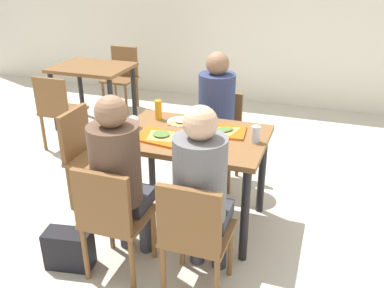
{
  "coord_description": "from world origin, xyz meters",
  "views": [
    {
      "loc": [
        0.93,
        -2.7,
        2.0
      ],
      "look_at": [
        0.0,
        0.0,
        0.69
      ],
      "focal_mm": 39.14,
      "sensor_mm": 36.0,
      "label": 1
    }
  ],
  "objects_px": {
    "chair_near_left": "(111,215)",
    "chair_far_side": "(219,131)",
    "condiment_bottle": "(158,110)",
    "main_table": "(192,148)",
    "handbag": "(69,249)",
    "person_far_side": "(215,111)",
    "pizza_slice_b": "(224,130)",
    "background_table": "(93,77)",
    "paper_plate_center": "(181,122)",
    "plastic_cup_a": "(202,113)",
    "tray_red_far": "(221,131)",
    "tray_red_near": "(161,137)",
    "plastic_cup_b": "(180,147)",
    "background_chair_far": "(122,73)",
    "chair_near_right": "(194,232)",
    "paper_plate_near_edge": "(205,149)",
    "soda_can": "(256,134)",
    "person_in_red": "(119,171)",
    "person_in_brown_jacket": "(202,185)",
    "foil_bundle": "(133,122)",
    "pizza_slice_a": "(161,135)",
    "chair_left_end": "(86,151)",
    "pizza_slice_c": "(183,121)",
    "background_chair_near": "(58,108)"
  },
  "relations": [
    {
      "from": "person_far_side",
      "to": "condiment_bottle",
      "type": "bearing_deg",
      "value": -130.7
    },
    {
      "from": "person_in_brown_jacket",
      "to": "background_chair_far",
      "type": "relative_size",
      "value": 1.49
    },
    {
      "from": "paper_plate_near_edge",
      "to": "soda_can",
      "type": "bearing_deg",
      "value": 37.28
    },
    {
      "from": "chair_left_end",
      "to": "condiment_bottle",
      "type": "bearing_deg",
      "value": 20.18
    },
    {
      "from": "person_in_red",
      "to": "background_chair_far",
      "type": "relative_size",
      "value": 1.49
    },
    {
      "from": "pizza_slice_c",
      "to": "person_far_side",
      "type": "bearing_deg",
      "value": 71.75
    },
    {
      "from": "chair_near_right",
      "to": "person_in_brown_jacket",
      "type": "height_order",
      "value": "person_in_brown_jacket"
    },
    {
      "from": "condiment_bottle",
      "to": "handbag",
      "type": "bearing_deg",
      "value": -104.97
    },
    {
      "from": "plastic_cup_a",
      "to": "soda_can",
      "type": "distance_m",
      "value": 0.59
    },
    {
      "from": "person_far_side",
      "to": "foil_bundle",
      "type": "bearing_deg",
      "value": -125.9
    },
    {
      "from": "chair_far_side",
      "to": "foil_bundle",
      "type": "relative_size",
      "value": 8.38
    },
    {
      "from": "tray_red_far",
      "to": "paper_plate_center",
      "type": "xyz_separation_m",
      "value": [
        -0.36,
        0.1,
        -0.0
      ]
    },
    {
      "from": "pizza_slice_b",
      "to": "background_chair_far",
      "type": "distance_m",
      "value": 3.01
    },
    {
      "from": "chair_left_end",
      "to": "plastic_cup_b",
      "type": "bearing_deg",
      "value": -18.78
    },
    {
      "from": "paper_plate_center",
      "to": "soda_can",
      "type": "height_order",
      "value": "soda_can"
    },
    {
      "from": "pizza_slice_c",
      "to": "condiment_bottle",
      "type": "xyz_separation_m",
      "value": [
        -0.22,
        0.02,
        0.06
      ]
    },
    {
      "from": "chair_far_side",
      "to": "plastic_cup_a",
      "type": "relative_size",
      "value": 8.38
    },
    {
      "from": "background_chair_near",
      "to": "soda_can",
      "type": "bearing_deg",
      "value": -19.78
    },
    {
      "from": "pizza_slice_a",
      "to": "foil_bundle",
      "type": "bearing_deg",
      "value": 158.72
    },
    {
      "from": "tray_red_far",
      "to": "foil_bundle",
      "type": "height_order",
      "value": "foil_bundle"
    },
    {
      "from": "person_in_red",
      "to": "plastic_cup_b",
      "type": "xyz_separation_m",
      "value": [
        0.3,
        0.3,
        0.08
      ]
    },
    {
      "from": "tray_red_far",
      "to": "plastic_cup_a",
      "type": "height_order",
      "value": "plastic_cup_a"
    },
    {
      "from": "background_chair_far",
      "to": "background_table",
      "type": "bearing_deg",
      "value": -90.0
    },
    {
      "from": "main_table",
      "to": "foil_bundle",
      "type": "relative_size",
      "value": 11.06
    },
    {
      "from": "paper_plate_center",
      "to": "handbag",
      "type": "height_order",
      "value": "paper_plate_center"
    },
    {
      "from": "condiment_bottle",
      "to": "foil_bundle",
      "type": "bearing_deg",
      "value": -115.53
    },
    {
      "from": "tray_red_far",
      "to": "plastic_cup_b",
      "type": "relative_size",
      "value": 3.6
    },
    {
      "from": "main_table",
      "to": "handbag",
      "type": "xyz_separation_m",
      "value": [
        -0.63,
        -0.79,
        -0.52
      ]
    },
    {
      "from": "background_chair_near",
      "to": "chair_near_right",
      "type": "bearing_deg",
      "value": -37.68
    },
    {
      "from": "chair_near_left",
      "to": "chair_far_side",
      "type": "bearing_deg",
      "value": 79.82
    },
    {
      "from": "person_in_red",
      "to": "paper_plate_near_edge",
      "type": "bearing_deg",
      "value": 43.36
    },
    {
      "from": "person_far_side",
      "to": "soda_can",
      "type": "distance_m",
      "value": 0.78
    },
    {
      "from": "person_far_side",
      "to": "tray_red_far",
      "type": "relative_size",
      "value": 3.47
    },
    {
      "from": "tray_red_near",
      "to": "plastic_cup_b",
      "type": "bearing_deg",
      "value": -41.1
    },
    {
      "from": "chair_near_right",
      "to": "pizza_slice_a",
      "type": "relative_size",
      "value": 3.23
    },
    {
      "from": "soda_can",
      "to": "paper_plate_center",
      "type": "bearing_deg",
      "value": 163.12
    },
    {
      "from": "chair_near_right",
      "to": "paper_plate_near_edge",
      "type": "distance_m",
      "value": 0.64
    },
    {
      "from": "background_table",
      "to": "paper_plate_center",
      "type": "bearing_deg",
      "value": -39.66
    },
    {
      "from": "person_in_brown_jacket",
      "to": "handbag",
      "type": "distance_m",
      "value": 1.09
    },
    {
      "from": "background_chair_near",
      "to": "foil_bundle",
      "type": "bearing_deg",
      "value": -32.69
    },
    {
      "from": "chair_near_right",
      "to": "pizza_slice_a",
      "type": "xyz_separation_m",
      "value": [
        -0.47,
        0.64,
        0.3
      ]
    },
    {
      "from": "chair_near_right",
      "to": "pizza_slice_a",
      "type": "distance_m",
      "value": 0.85
    },
    {
      "from": "chair_near_left",
      "to": "condiment_bottle",
      "type": "height_order",
      "value": "condiment_bottle"
    },
    {
      "from": "person_far_side",
      "to": "pizza_slice_b",
      "type": "xyz_separation_m",
      "value": [
        0.22,
        -0.53,
        0.06
      ]
    },
    {
      "from": "person_in_brown_jacket",
      "to": "plastic_cup_a",
      "type": "relative_size",
      "value": 12.48
    },
    {
      "from": "chair_near_left",
      "to": "pizza_slice_b",
      "type": "distance_m",
      "value": 1.05
    },
    {
      "from": "main_table",
      "to": "person_far_side",
      "type": "xyz_separation_m",
      "value": [
        -0.0,
        0.63,
        0.08
      ]
    },
    {
      "from": "chair_left_end",
      "to": "tray_red_near",
      "type": "xyz_separation_m",
      "value": [
        0.74,
        -0.14,
        0.29
      ]
    },
    {
      "from": "chair_far_side",
      "to": "plastic_cup_b",
      "type": "height_order",
      "value": "plastic_cup_b"
    },
    {
      "from": "person_far_side",
      "to": "paper_plate_center",
      "type": "xyz_separation_m",
      "value": [
        -0.17,
        -0.42,
        0.04
      ]
    }
  ]
}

